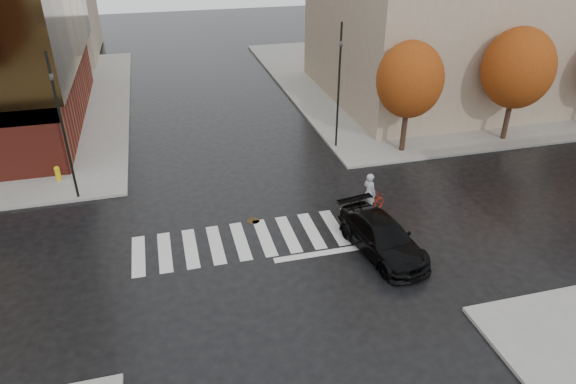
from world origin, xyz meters
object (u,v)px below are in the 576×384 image
(fire_hydrant, at_px, (57,173))
(traffic_light_nw, at_px, (61,119))
(cyclist, at_px, (370,200))
(traffic_light_ne, at_px, (339,79))
(sedan, at_px, (382,237))

(fire_hydrant, bearing_deg, traffic_light_nw, -61.56)
(cyclist, xyz_separation_m, traffic_light_ne, (1.01, 7.69, 3.62))
(cyclist, relative_size, traffic_light_nw, 0.29)
(sedan, distance_m, traffic_light_ne, 11.52)
(cyclist, relative_size, traffic_light_ne, 0.29)
(sedan, relative_size, traffic_light_ne, 0.69)
(cyclist, bearing_deg, fire_hydrant, 40.01)
(sedan, xyz_separation_m, traffic_light_nw, (-13.01, 8.10, 3.60))
(traffic_light_nw, relative_size, fire_hydrant, 8.80)
(sedan, height_order, fire_hydrant, sedan)
(traffic_light_ne, relative_size, fire_hydrant, 8.82)
(cyclist, height_order, traffic_light_nw, traffic_light_nw)
(traffic_light_ne, distance_m, fire_hydrant, 16.35)
(cyclist, distance_m, traffic_light_nw, 15.06)
(traffic_light_nw, bearing_deg, sedan, 77.16)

